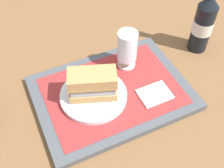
{
  "coord_description": "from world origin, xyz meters",
  "views": [
    {
      "loc": [
        -0.22,
        -0.47,
        0.65
      ],
      "look_at": [
        0.0,
        0.0,
        0.05
      ],
      "focal_mm": 44.96,
      "sensor_mm": 36.0,
      "label": 1
    }
  ],
  "objects_px": {
    "plate": "(93,95)",
    "beer_bottle": "(204,23)",
    "beer_glass": "(127,48)",
    "sandwich": "(93,83)"
  },
  "relations": [
    {
      "from": "sandwich",
      "to": "beer_glass",
      "type": "bearing_deg",
      "value": 48.12
    },
    {
      "from": "plate",
      "to": "sandwich",
      "type": "xyz_separation_m",
      "value": [
        0.0,
        -0.0,
        0.05
      ]
    },
    {
      "from": "plate",
      "to": "beer_bottle",
      "type": "height_order",
      "value": "beer_bottle"
    },
    {
      "from": "sandwich",
      "to": "beer_bottle",
      "type": "relative_size",
      "value": 0.54
    },
    {
      "from": "beer_glass",
      "to": "beer_bottle",
      "type": "relative_size",
      "value": 0.47
    },
    {
      "from": "plate",
      "to": "beer_bottle",
      "type": "xyz_separation_m",
      "value": [
        0.41,
        0.06,
        0.08
      ]
    },
    {
      "from": "plate",
      "to": "beer_bottle",
      "type": "distance_m",
      "value": 0.42
    },
    {
      "from": "beer_glass",
      "to": "beer_bottle",
      "type": "bearing_deg",
      "value": -1.94
    },
    {
      "from": "sandwich",
      "to": "beer_glass",
      "type": "height_order",
      "value": "beer_glass"
    },
    {
      "from": "sandwich",
      "to": "beer_glass",
      "type": "xyz_separation_m",
      "value": [
        0.14,
        0.07,
        0.01
      ]
    }
  ]
}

